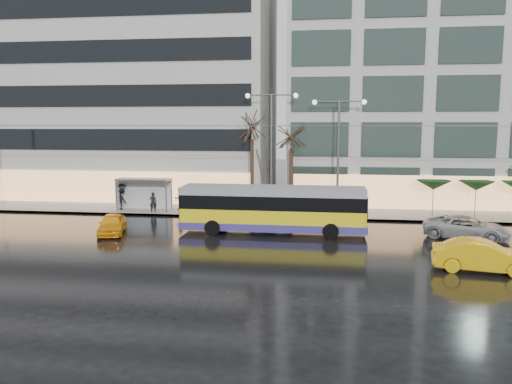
% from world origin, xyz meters
% --- Properties ---
extents(ground, '(140.00, 140.00, 0.00)m').
position_xyz_m(ground, '(0.00, 0.00, 0.00)').
color(ground, black).
rests_on(ground, ground).
extents(sidewalk, '(80.00, 10.00, 0.15)m').
position_xyz_m(sidewalk, '(2.00, 14.00, 0.07)').
color(sidewalk, gray).
rests_on(sidewalk, ground).
extents(kerb, '(80.00, 0.10, 0.15)m').
position_xyz_m(kerb, '(2.00, 9.05, 0.07)').
color(kerb, slate).
rests_on(kerb, ground).
extents(building_left, '(34.00, 14.00, 22.00)m').
position_xyz_m(building_left, '(-16.00, 19.00, 11.15)').
color(building_left, '#B1AFA9').
rests_on(building_left, sidewalk).
extents(building_right, '(32.00, 14.00, 25.00)m').
position_xyz_m(building_right, '(19.00, 19.00, 12.65)').
color(building_right, '#B1AFA9').
rests_on(building_right, sidewalk).
extents(trolleybus, '(11.70, 4.61, 5.41)m').
position_xyz_m(trolleybus, '(2.76, 4.28, 1.46)').
color(trolleybus, yellow).
rests_on(trolleybus, ground).
extents(catenary, '(42.24, 5.12, 7.00)m').
position_xyz_m(catenary, '(1.00, 7.94, 4.25)').
color(catenary, '#595B60').
rests_on(catenary, ground).
extents(bus_shelter, '(4.20, 1.60, 2.51)m').
position_xyz_m(bus_shelter, '(-8.38, 10.69, 1.96)').
color(bus_shelter, '#595B60').
rests_on(bus_shelter, sidewalk).
extents(street_lamp_near, '(3.96, 0.36, 9.03)m').
position_xyz_m(street_lamp_near, '(2.00, 10.80, 5.99)').
color(street_lamp_near, '#595B60').
rests_on(street_lamp_near, sidewalk).
extents(street_lamp_far, '(3.96, 0.36, 8.53)m').
position_xyz_m(street_lamp_far, '(7.00, 10.80, 5.71)').
color(street_lamp_far, '#595B60').
rests_on(street_lamp_far, sidewalk).
extents(tree_a, '(3.20, 3.20, 8.40)m').
position_xyz_m(tree_a, '(0.50, 11.00, 7.09)').
color(tree_a, black).
rests_on(tree_a, sidewalk).
extents(tree_b, '(3.20, 3.20, 7.70)m').
position_xyz_m(tree_b, '(3.50, 11.20, 6.40)').
color(tree_b, black).
rests_on(tree_b, sidewalk).
extents(parasol_a, '(2.50, 2.50, 2.65)m').
position_xyz_m(parasol_a, '(14.00, 11.00, 2.45)').
color(parasol_a, '#595B60').
rests_on(parasol_a, sidewalk).
extents(parasol_b, '(2.50, 2.50, 2.65)m').
position_xyz_m(parasol_b, '(17.00, 11.00, 2.45)').
color(parasol_b, '#595B60').
rests_on(parasol_b, sidewalk).
extents(taxi_a, '(2.42, 3.99, 1.27)m').
position_xyz_m(taxi_a, '(-7.30, 2.71, 0.63)').
color(taxi_a, '#FFA80D').
rests_on(taxi_a, ground).
extents(taxi_b, '(4.76, 2.36, 1.50)m').
position_xyz_m(taxi_b, '(13.41, -2.72, 0.75)').
color(taxi_b, yellow).
rests_on(taxi_b, ground).
extents(sedan_silver, '(5.45, 3.79, 1.38)m').
position_xyz_m(sedan_silver, '(14.59, 4.25, 0.69)').
color(sedan_silver, '#9F9FA3').
rests_on(sedan_silver, ground).
extents(pedestrian_a, '(1.15, 1.17, 2.19)m').
position_xyz_m(pedestrian_a, '(-7.05, 9.78, 1.63)').
color(pedestrian_a, black).
rests_on(pedestrian_a, sidewalk).
extents(pedestrian_b, '(1.07, 1.06, 1.75)m').
position_xyz_m(pedestrian_b, '(-5.37, 11.24, 1.02)').
color(pedestrian_b, black).
rests_on(pedestrian_b, sidewalk).
extents(pedestrian_c, '(1.28, 1.15, 2.11)m').
position_xyz_m(pedestrian_c, '(-9.94, 10.55, 1.26)').
color(pedestrian_c, black).
rests_on(pedestrian_c, sidewalk).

